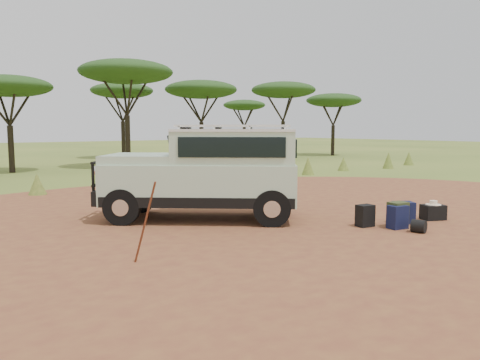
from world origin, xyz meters
TOP-DOWN VIEW (x-y plane):
  - ground at (0.00, 0.00)m, footprint 140.00×140.00m
  - dirt_clearing at (0.00, 0.00)m, footprint 23.00×23.00m
  - grass_fringe at (0.12, 8.67)m, footprint 36.60×1.60m
  - acacia_treeline at (0.75, 19.81)m, footprint 46.70×13.20m
  - safari_vehicle at (-0.75, 2.26)m, footprint 4.76×4.41m
  - walking_staff at (-3.65, -0.34)m, footprint 0.24×0.45m
  - backpack_black at (1.59, -0.63)m, footprint 0.41×0.33m
  - backpack_navy at (1.99, -1.20)m, footprint 0.45×0.35m
  - backpack_olive at (2.13, -1.11)m, footprint 0.44×0.34m
  - duffel_navy at (2.61, -0.94)m, footprint 0.56×0.52m
  - hard_case at (3.57, -1.12)m, footprint 0.63×0.55m
  - stuff_sack at (2.01, -1.71)m, footprint 0.35×0.35m
  - safari_hat at (3.57, -1.12)m, footprint 0.36×0.36m

SIDE VIEW (x-z plane):
  - ground at x=0.00m, z-range 0.00..0.00m
  - dirt_clearing at x=0.00m, z-range 0.00..0.01m
  - stuff_sack at x=2.01m, z-range 0.00..0.28m
  - hard_case at x=3.57m, z-range 0.00..0.37m
  - backpack_black at x=1.59m, z-range 0.00..0.50m
  - duffel_navy at x=2.61m, z-range 0.00..0.51m
  - backpack_navy at x=1.99m, z-range 0.00..0.52m
  - backpack_olive at x=2.13m, z-range 0.00..0.57m
  - grass_fringe at x=0.12m, z-range -0.05..0.85m
  - safari_hat at x=3.57m, z-range 0.36..0.46m
  - walking_staff at x=-3.65m, z-range 0.00..1.38m
  - safari_vehicle at x=-0.75m, z-range -0.04..2.25m
  - acacia_treeline at x=0.75m, z-range 1.74..8.00m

